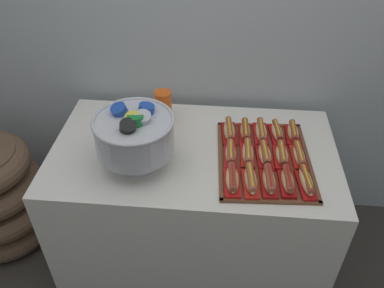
% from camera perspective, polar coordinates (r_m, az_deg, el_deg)
% --- Properties ---
extents(ground_plane, '(10.00, 10.00, 0.00)m').
position_cam_1_polar(ground_plane, '(2.37, 0.20, -14.69)').
color(ground_plane, '#38332D').
extents(buffet_table, '(1.32, 0.74, 0.74)m').
position_cam_1_polar(buffet_table, '(2.07, 0.22, -8.27)').
color(buffet_table, white).
rests_on(buffet_table, ground_plane).
extents(serving_tray, '(0.43, 0.55, 0.01)m').
position_cam_1_polar(serving_tray, '(1.79, 10.30, -2.24)').
color(serving_tray, brown).
rests_on(serving_tray, buffet_table).
extents(hot_dog_0, '(0.08, 0.18, 0.06)m').
position_cam_1_polar(hot_dog_0, '(1.63, 5.79, -5.13)').
color(hot_dog_0, red).
rests_on(hot_dog_0, serving_tray).
extents(hot_dog_1, '(0.08, 0.19, 0.06)m').
position_cam_1_polar(hot_dog_1, '(1.64, 8.41, -5.15)').
color(hot_dog_1, red).
rests_on(hot_dog_1, serving_tray).
extents(hot_dog_2, '(0.07, 0.17, 0.06)m').
position_cam_1_polar(hot_dog_2, '(1.65, 11.00, -5.22)').
color(hot_dog_2, '#B21414').
rests_on(hot_dog_2, serving_tray).
extents(hot_dog_3, '(0.07, 0.16, 0.06)m').
position_cam_1_polar(hot_dog_3, '(1.67, 13.56, -5.22)').
color(hot_dog_3, '#B21414').
rests_on(hot_dog_3, serving_tray).
extents(hot_dog_4, '(0.08, 0.18, 0.06)m').
position_cam_1_polar(hot_dog_4, '(1.68, 16.07, -5.21)').
color(hot_dog_4, '#B21414').
rests_on(hot_dog_4, serving_tray).
extents(hot_dog_5, '(0.06, 0.17, 0.06)m').
position_cam_1_polar(hot_dog_5, '(1.76, 5.57, -1.40)').
color(hot_dog_5, red).
rests_on(hot_dog_5, serving_tray).
extents(hot_dog_6, '(0.06, 0.17, 0.06)m').
position_cam_1_polar(hot_dog_6, '(1.76, 8.00, -1.40)').
color(hot_dog_6, red).
rests_on(hot_dog_6, serving_tray).
extents(hot_dog_7, '(0.08, 0.18, 0.06)m').
position_cam_1_polar(hot_dog_7, '(1.77, 10.40, -1.53)').
color(hot_dog_7, '#B21414').
rests_on(hot_dog_7, serving_tray).
extents(hot_dog_8, '(0.07, 0.16, 0.06)m').
position_cam_1_polar(hot_dog_8, '(1.79, 12.78, -1.58)').
color(hot_dog_8, red).
rests_on(hot_dog_8, serving_tray).
extents(hot_dog_9, '(0.07, 0.17, 0.06)m').
position_cam_1_polar(hot_dog_9, '(1.80, 15.12, -1.62)').
color(hot_dog_9, red).
rests_on(hot_dog_9, serving_tray).
extents(hot_dog_10, '(0.08, 0.18, 0.06)m').
position_cam_1_polar(hot_dog_10, '(1.89, 5.37, 1.85)').
color(hot_dog_10, '#B21414').
rests_on(hot_dog_10, serving_tray).
extents(hot_dog_11, '(0.06, 0.16, 0.06)m').
position_cam_1_polar(hot_dog_11, '(1.89, 7.64, 1.81)').
color(hot_dog_11, '#B21414').
rests_on(hot_dog_11, serving_tray).
extents(hot_dog_12, '(0.07, 0.18, 0.06)m').
position_cam_1_polar(hot_dog_12, '(1.90, 9.89, 1.71)').
color(hot_dog_12, red).
rests_on(hot_dog_12, serving_tray).
extents(hot_dog_13, '(0.07, 0.17, 0.06)m').
position_cam_1_polar(hot_dog_13, '(1.91, 12.11, 1.64)').
color(hot_dog_13, '#B21414').
rests_on(hot_dog_13, serving_tray).
extents(hot_dog_14, '(0.06, 0.15, 0.06)m').
position_cam_1_polar(hot_dog_14, '(1.93, 14.30, 1.58)').
color(hot_dog_14, '#B21414').
rests_on(hot_dog_14, serving_tray).
extents(punch_bowl, '(0.34, 0.34, 0.29)m').
position_cam_1_polar(punch_bowl, '(1.66, -8.23, 1.55)').
color(punch_bowl, silver).
rests_on(punch_bowl, buffet_table).
extents(cup_stack, '(0.08, 0.08, 0.18)m').
position_cam_1_polar(cup_stack, '(1.95, -4.13, 5.23)').
color(cup_stack, '#EA5B19').
rests_on(cup_stack, buffet_table).
extents(donut, '(0.12, 0.12, 0.04)m').
position_cam_1_polar(donut, '(2.00, -8.30, 3.31)').
color(donut, brown).
rests_on(donut, buffet_table).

